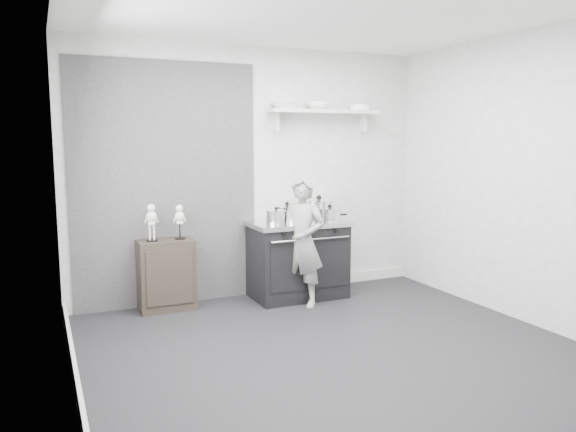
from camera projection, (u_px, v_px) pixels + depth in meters
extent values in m
plane|color=black|center=(330.00, 347.00, 4.67)|extent=(4.00, 4.00, 0.00)
cube|color=#A6A6A3|center=(253.00, 173.00, 6.11)|extent=(4.00, 0.02, 2.70)
cube|color=#A6A6A3|center=(502.00, 213.00, 2.86)|extent=(4.00, 0.02, 2.70)
cube|color=#A6A6A3|center=(64.00, 196.00, 3.67)|extent=(0.02, 3.60, 2.70)
cube|color=#A6A6A3|center=(519.00, 178.00, 5.29)|extent=(0.02, 3.60, 2.70)
cube|color=silver|center=(334.00, 10.00, 4.30)|extent=(4.00, 3.60, 0.02)
cube|color=black|center=(166.00, 185.00, 5.73)|extent=(1.90, 0.02, 2.50)
cube|color=silver|center=(333.00, 279.00, 6.67)|extent=(2.00, 0.03, 0.12)
cube|color=silver|center=(77.00, 382.00, 3.86)|extent=(0.03, 3.60, 0.12)
cube|color=silver|center=(324.00, 111.00, 6.22)|extent=(1.30, 0.26, 0.04)
cube|color=silver|center=(276.00, 122.00, 6.08)|extent=(0.03, 0.12, 0.20)
cube|color=silver|center=(363.00, 123.00, 6.53)|extent=(0.03, 0.12, 0.20)
cube|color=black|center=(298.00, 261.00, 6.11)|extent=(0.99, 0.59, 0.79)
cube|color=silver|center=(298.00, 223.00, 6.05)|extent=(1.05, 0.63, 0.05)
cube|color=black|center=(289.00, 267.00, 5.74)|extent=(0.42, 0.02, 0.51)
cube|color=black|center=(330.00, 263.00, 5.94)|extent=(0.42, 0.02, 0.51)
cylinder|color=silver|center=(311.00, 239.00, 5.77)|extent=(0.89, 0.02, 0.02)
cylinder|color=black|center=(284.00, 234.00, 5.66)|extent=(0.04, 0.03, 0.04)
cylinder|color=black|center=(311.00, 232.00, 5.78)|extent=(0.04, 0.03, 0.04)
cylinder|color=black|center=(336.00, 230.00, 5.90)|extent=(0.04, 0.03, 0.04)
cube|color=black|center=(166.00, 275.00, 5.66)|extent=(0.55, 0.32, 0.71)
imported|color=gray|center=(302.00, 242.00, 5.77)|extent=(0.56, 0.58, 1.33)
cylinder|color=silver|center=(276.00, 218.00, 5.85)|extent=(0.20, 0.20, 0.13)
cylinder|color=silver|center=(276.00, 211.00, 5.84)|extent=(0.21, 0.21, 0.01)
sphere|color=black|center=(276.00, 208.00, 5.84)|extent=(0.04, 0.04, 0.04)
cylinder|color=black|center=(288.00, 217.00, 5.91)|extent=(0.10, 0.02, 0.02)
cylinder|color=silver|center=(287.00, 214.00, 6.12)|extent=(0.26, 0.26, 0.14)
cylinder|color=silver|center=(287.00, 207.00, 6.11)|extent=(0.27, 0.27, 0.01)
sphere|color=black|center=(287.00, 204.00, 6.10)|extent=(0.05, 0.05, 0.05)
cylinder|color=black|center=(301.00, 213.00, 6.19)|extent=(0.10, 0.02, 0.02)
cylinder|color=silver|center=(319.00, 210.00, 6.26)|extent=(0.32, 0.32, 0.18)
cylinder|color=silver|center=(319.00, 201.00, 6.25)|extent=(0.33, 0.33, 0.02)
sphere|color=black|center=(319.00, 198.00, 6.25)|extent=(0.06, 0.06, 0.06)
cylinder|color=black|center=(335.00, 209.00, 6.35)|extent=(0.10, 0.02, 0.02)
cylinder|color=silver|center=(329.00, 215.00, 6.03)|extent=(0.24, 0.24, 0.12)
cylinder|color=silver|center=(330.00, 209.00, 6.02)|extent=(0.25, 0.25, 0.01)
sphere|color=black|center=(330.00, 206.00, 6.01)|extent=(0.04, 0.04, 0.04)
cylinder|color=black|center=(342.00, 215.00, 6.09)|extent=(0.10, 0.02, 0.02)
cylinder|color=silver|center=(295.00, 218.00, 5.86)|extent=(0.19, 0.19, 0.11)
cylinder|color=silver|center=(295.00, 212.00, 5.85)|extent=(0.20, 0.20, 0.01)
sphere|color=black|center=(295.00, 210.00, 5.85)|extent=(0.03, 0.03, 0.03)
cylinder|color=black|center=(306.00, 217.00, 5.92)|extent=(0.10, 0.02, 0.02)
imported|color=white|center=(285.00, 105.00, 6.03)|extent=(0.29, 0.29, 0.07)
imported|color=white|center=(318.00, 106.00, 6.19)|extent=(0.26, 0.26, 0.08)
cylinder|color=white|center=(360.00, 108.00, 6.40)|extent=(0.24, 0.24, 0.06)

